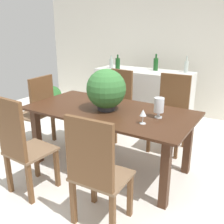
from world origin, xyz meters
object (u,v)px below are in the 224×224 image
(dining_table, at_px, (109,119))
(chair_near_left, at_px, (21,144))
(chair_head_end, at_px, (38,108))
(kitchen_counter, at_px, (143,96))
(crystal_vase_left, at_px, (110,92))
(wine_bottle_dark, at_px, (118,64))
(wine_glass, at_px, (143,113))
(flower_centerpiece, at_px, (106,89))
(potted_plant_floor, at_px, (52,98))
(chair_far_left, at_px, (118,101))
(wine_bottle_amber, at_px, (186,66))
(wine_bottle_tall, at_px, (156,64))
(wine_bottle_clear, at_px, (111,63))
(chair_near_right, at_px, (95,169))
(crystal_vase_center_near, at_px, (159,106))
(chair_far_right, at_px, (171,109))

(dining_table, relative_size, chair_near_left, 1.86)
(dining_table, distance_m, chair_near_left, 1.04)
(chair_head_end, height_order, kitchen_counter, chair_head_end)
(crystal_vase_left, xyz_separation_m, wine_bottle_dark, (-0.61, 1.23, 0.18))
(chair_head_end, bearing_deg, wine_glass, 79.50)
(flower_centerpiece, bearing_deg, wine_glass, -18.24)
(dining_table, distance_m, potted_plant_floor, 2.58)
(wine_glass, xyz_separation_m, wine_bottle_dark, (-1.35, 1.78, 0.18))
(flower_centerpiece, bearing_deg, chair_far_left, 112.99)
(wine_bottle_amber, height_order, wine_bottle_dark, wine_bottle_amber)
(chair_head_end, height_order, wine_bottle_tall, wine_bottle_tall)
(kitchen_counter, relative_size, wine_bottle_clear, 7.54)
(chair_near_right, xyz_separation_m, wine_bottle_clear, (-1.45, 2.59, 0.46))
(chair_near_left, relative_size, wine_bottle_dark, 4.01)
(kitchen_counter, bearing_deg, wine_bottle_dark, -159.09)
(crystal_vase_left, distance_m, wine_bottle_amber, 1.69)
(crystal_vase_center_near, distance_m, wine_bottle_dark, 2.09)
(chair_near_left, distance_m, flower_centerpiece, 1.09)
(chair_far_right, xyz_separation_m, crystal_vase_left, (-0.65, -0.61, 0.29))
(chair_head_end, bearing_deg, flower_centerpiece, 85.03)
(crystal_vase_left, relative_size, wine_glass, 1.25)
(chair_near_right, distance_m, kitchen_counter, 2.80)
(flower_centerpiece, bearing_deg, crystal_vase_center_near, 5.99)
(chair_head_end, distance_m, wine_bottle_dark, 1.69)
(chair_head_end, xyz_separation_m, wine_glass, (1.75, -0.22, 0.30))
(chair_far_right, distance_m, chair_head_end, 1.91)
(chair_far_right, xyz_separation_m, wine_glass, (0.09, -1.16, 0.29))
(wine_glass, relative_size, wine_bottle_amber, 0.55)
(chair_far_right, xyz_separation_m, wine_bottle_dark, (-1.26, 0.62, 0.47))
(chair_far_right, xyz_separation_m, chair_near_left, (-0.90, -1.89, -0.00))
(dining_table, bearing_deg, wine_glass, -21.45)
(wine_bottle_clear, xyz_separation_m, wine_bottle_dark, (0.19, -0.09, 0.01))
(crystal_vase_left, distance_m, kitchen_counter, 1.47)
(wine_glass, height_order, wine_bottle_tall, wine_bottle_tall)
(chair_near_left, xyz_separation_m, wine_bottle_dark, (-0.36, 2.51, 0.47))
(chair_near_left, bearing_deg, wine_bottle_amber, -102.06)
(potted_plant_floor, bearing_deg, flower_centerpiece, -30.92)
(chair_near_right, distance_m, crystal_vase_center_near, 1.03)
(flower_centerpiece, distance_m, kitchen_counter, 1.88)
(chair_near_left, bearing_deg, flower_centerpiece, -111.89)
(crystal_vase_center_near, bearing_deg, wine_glass, -105.12)
(chair_head_end, height_order, crystal_vase_left, chair_head_end)
(chair_near_left, bearing_deg, potted_plant_floor, -48.55)
(kitchen_counter, height_order, wine_bottle_tall, wine_bottle_tall)
(wine_bottle_amber, bearing_deg, wine_bottle_dark, -162.56)
(chair_far_right, relative_size, wine_bottle_clear, 4.65)
(chair_far_left, bearing_deg, wine_bottle_dark, 125.73)
(flower_centerpiece, relative_size, wine_bottle_clear, 2.12)
(chair_far_left, bearing_deg, wine_bottle_tall, 79.79)
(flower_centerpiece, relative_size, crystal_vase_left, 2.55)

